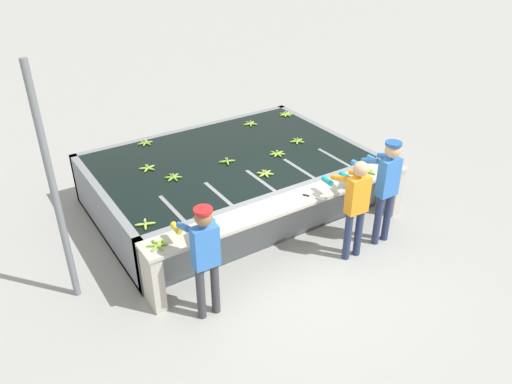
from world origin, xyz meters
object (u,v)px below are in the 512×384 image
(banana_bunch_floating_5, at_px, (145,224))
(banana_bunch_floating_8, at_px, (265,173))
(banana_bunch_ledge_1, at_px, (158,245))
(worker_2, at_px, (386,182))
(support_post_left, at_px, (54,192))
(banana_bunch_ledge_0, at_px, (367,172))
(knife_0, at_px, (311,196))
(banana_bunch_floating_2, at_px, (277,154))
(worker_1, at_px, (355,201))
(banana_bunch_floating_1, at_px, (227,161))
(banana_bunch_floating_4, at_px, (173,177))
(banana_bunch_floating_6, at_px, (297,141))
(banana_bunch_floating_9, at_px, (145,143))
(worker_0, at_px, (204,252))
(banana_bunch_floating_3, at_px, (286,114))
(banana_bunch_floating_7, at_px, (147,168))
(banana_bunch_ledge_2, at_px, (209,227))
(banana_bunch_floating_0, at_px, (250,124))

(banana_bunch_floating_5, distance_m, banana_bunch_floating_8, 2.17)
(banana_bunch_ledge_1, bearing_deg, worker_2, -9.26)
(banana_bunch_ledge_1, height_order, support_post_left, support_post_left)
(banana_bunch_ledge_0, bearing_deg, knife_0, -175.37)
(support_post_left, bearing_deg, banana_bunch_floating_2, 9.09)
(worker_1, relative_size, worker_2, 0.93)
(banana_bunch_floating_1, height_order, banana_bunch_floating_8, same)
(worker_1, relative_size, banana_bunch_floating_4, 5.63)
(banana_bunch_floating_5, bearing_deg, banana_bunch_ledge_0, -8.45)
(banana_bunch_floating_6, distance_m, banana_bunch_floating_9, 2.72)
(banana_bunch_floating_6, bearing_deg, knife_0, -121.56)
(worker_0, bearing_deg, banana_bunch_ledge_1, 126.83)
(banana_bunch_ledge_0, distance_m, knife_0, 1.23)
(worker_1, xyz_separation_m, banana_bunch_floating_4, (-1.83, 2.13, -0.04))
(banana_bunch_floating_1, xyz_separation_m, banana_bunch_floating_3, (2.08, 1.20, -0.00))
(knife_0, bearing_deg, support_post_left, 165.56)
(worker_1, distance_m, banana_bunch_floating_7, 3.34)
(banana_bunch_ledge_1, bearing_deg, banana_bunch_floating_6, 25.08)
(banana_bunch_floating_3, distance_m, banana_bunch_ledge_2, 4.27)
(banana_bunch_floating_0, relative_size, banana_bunch_floating_1, 1.00)
(banana_bunch_floating_2, bearing_deg, banana_bunch_floating_7, 161.28)
(knife_0, bearing_deg, worker_2, -24.02)
(worker_2, distance_m, banana_bunch_floating_9, 4.25)
(banana_bunch_floating_3, relative_size, banana_bunch_ledge_0, 1.02)
(banana_bunch_floating_7, distance_m, knife_0, 2.70)
(banana_bunch_floating_5, bearing_deg, worker_1, -22.71)
(banana_bunch_floating_9, bearing_deg, banana_bunch_floating_5, -112.17)
(support_post_left, bearing_deg, banana_bunch_ledge_2, -24.29)
(banana_bunch_floating_3, relative_size, banana_bunch_floating_7, 1.02)
(banana_bunch_floating_9, bearing_deg, banana_bunch_floating_3, -4.51)
(banana_bunch_floating_3, distance_m, banana_bunch_floating_4, 3.30)
(banana_bunch_floating_7, relative_size, banana_bunch_ledge_2, 1.00)
(worker_2, distance_m, banana_bunch_floating_5, 3.52)
(banana_bunch_ledge_1, bearing_deg, banana_bunch_ledge_2, 0.56)
(banana_bunch_floating_5, distance_m, knife_0, 2.38)
(banana_bunch_floating_0, relative_size, banana_bunch_floating_8, 0.98)
(worker_1, relative_size, banana_bunch_floating_9, 5.60)
(worker_1, distance_m, banana_bunch_ledge_2, 2.11)
(banana_bunch_floating_0, relative_size, banana_bunch_floating_7, 0.99)
(banana_bunch_floating_0, xyz_separation_m, support_post_left, (-4.04, -1.98, 0.70))
(knife_0, bearing_deg, banana_bunch_floating_3, 60.18)
(banana_bunch_floating_9, height_order, banana_bunch_ledge_2, banana_bunch_ledge_2)
(banana_bunch_floating_1, distance_m, banana_bunch_floating_7, 1.29)
(banana_bunch_floating_7, bearing_deg, banana_bunch_floating_4, -67.32)
(banana_bunch_floating_6, relative_size, banana_bunch_ledge_1, 0.98)
(worker_1, height_order, banana_bunch_ledge_1, worker_1)
(banana_bunch_floating_6, distance_m, knife_0, 1.96)
(banana_bunch_floating_5, relative_size, banana_bunch_ledge_1, 0.98)
(banana_bunch_ledge_1, bearing_deg, worker_0, -53.17)
(banana_bunch_ledge_1, xyz_separation_m, support_post_left, (-0.93, 0.76, 0.69))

